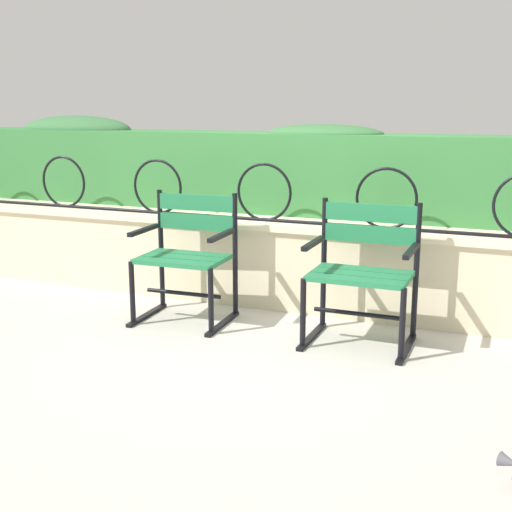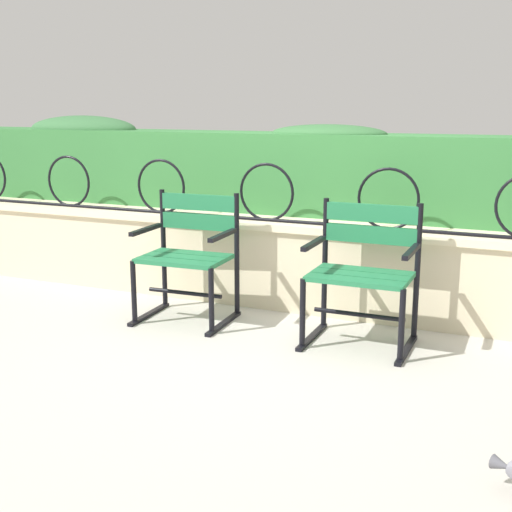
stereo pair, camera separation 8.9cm
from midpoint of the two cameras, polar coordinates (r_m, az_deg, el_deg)
The scene contains 6 objects.
ground_plane at distance 4.17m, azimuth -0.16°, elevation -7.79°, with size 60.00×60.00×0.00m, color #BCB7AD.
stone_wall at distance 4.92m, azimuth 4.30°, elevation -0.71°, with size 7.23×0.41×0.63m.
iron_arch_fence at distance 4.83m, azimuth 1.77°, elevation 5.07°, with size 6.69×0.02×0.42m.
hedge_row at distance 5.24m, azimuth 5.51°, elevation 7.28°, with size 7.08×0.52×0.73m.
park_chair_left at distance 4.64m, azimuth -5.13°, elevation 0.31°, with size 0.64×0.55×0.87m.
park_chair_right at distance 4.21m, azimuth 9.68°, elevation -1.09°, with size 0.64×0.52×0.87m.
Camera 2 is at (1.62, -3.55, 1.46)m, focal length 47.30 mm.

